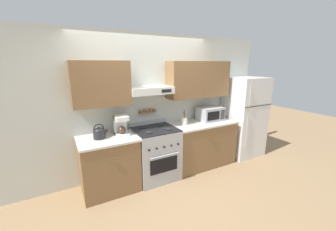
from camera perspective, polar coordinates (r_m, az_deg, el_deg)
name	(u,v)px	position (r m, az deg, el deg)	size (l,w,h in m)	color
ground_plane	(164,185)	(3.72, -1.15, -18.77)	(16.00, 16.00, 0.00)	#937551
wall_back	(152,98)	(3.79, -4.52, 4.98)	(5.20, 0.46, 2.55)	silver
counter_left	(109,164)	(3.55, -16.02, -12.78)	(0.89, 0.68, 0.90)	brown
counter_right	(201,143)	(4.28, 9.14, -7.60)	(1.33, 0.68, 0.90)	brown
stove_range	(155,153)	(3.76, -3.53, -10.38)	(0.74, 0.71, 0.99)	#ADAFB5
refrigerator	(244,117)	(4.90, 20.28, -0.34)	(0.81, 0.72, 1.74)	white
tea_kettle	(99,133)	(3.36, -18.50, -4.57)	(0.23, 0.18, 0.23)	#232326
coffee_maker	(121,125)	(3.45, -12.95, -2.52)	(0.20, 0.26, 0.32)	white
microwave	(210,114)	(4.30, 11.56, 0.49)	(0.49, 0.36, 0.27)	#ADAFB5
utensil_crock	(184,121)	(3.92, 4.49, -1.45)	(0.12, 0.12, 0.29)	silver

